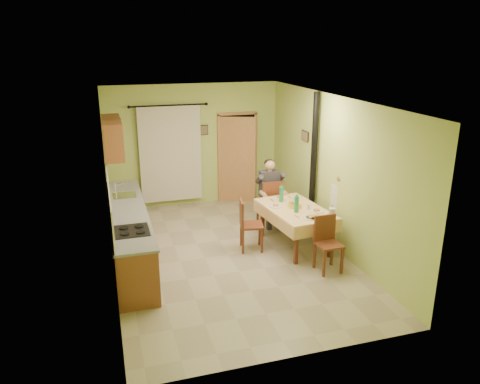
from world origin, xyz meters
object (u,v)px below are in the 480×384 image
object	(u,v)px
dining_table	(295,227)
man_right	(343,202)
chair_far	(270,212)
stove_flue	(312,183)
chair_right	(342,231)
chair_left	(251,235)
man_far	(270,185)
chair_near	(328,255)

from	to	relation	value
dining_table	man_right	bearing A→B (deg)	-23.38
chair_far	stove_flue	distance (m)	1.14
chair_far	chair_right	distance (m)	1.65
chair_left	man_far	bearing A→B (deg)	155.14
stove_flue	dining_table	bearing A→B (deg)	-136.39
stove_flue	chair_near	bearing A→B (deg)	-105.41
chair_left	stove_flue	world-z (taller)	stove_flue
dining_table	man_right	size ratio (longest dim) A/B	1.23
chair_far	dining_table	bearing A→B (deg)	-83.79
dining_table	chair_left	world-z (taller)	chair_left
dining_table	chair_left	distance (m)	0.85
dining_table	chair_right	size ratio (longest dim) A/B	1.84
chair_far	chair_right	bearing A→B (deg)	-53.65
man_right	dining_table	bearing A→B (deg)	59.93
man_far	man_right	xyz separation A→B (m)	(0.94, -1.37, 0.00)
man_far	stove_flue	xyz separation A→B (m)	(0.70, -0.54, 0.15)
chair_right	chair_left	distance (m)	1.73
chair_left	stove_flue	distance (m)	1.68
dining_table	chair_right	distance (m)	0.89
man_far	stove_flue	distance (m)	0.89
chair_left	stove_flue	bearing A→B (deg)	119.60
chair_far	chair_near	size ratio (longest dim) A/B	1.06
dining_table	chair_far	size ratio (longest dim) A/B	1.69
man_far	dining_table	bearing A→B (deg)	-83.88
man_right	chair_near	bearing A→B (deg)	126.60
dining_table	man_far	bearing A→B (deg)	88.37
man_far	man_right	world-z (taller)	same
chair_right	man_far	size ratio (longest dim) A/B	0.67
dining_table	chair_right	world-z (taller)	chair_right
chair_far	chair_near	bearing A→B (deg)	-82.50
chair_far	chair_right	size ratio (longest dim) A/B	1.09
stove_flue	chair_left	bearing A→B (deg)	-161.63
chair_far	chair_right	xyz separation A→B (m)	(0.95, -1.35, -0.00)
chair_near	stove_flue	bearing A→B (deg)	-107.40
dining_table	chair_near	size ratio (longest dim) A/B	1.80
dining_table	man_right	world-z (taller)	man_right
stove_flue	man_far	bearing A→B (deg)	142.18
chair_right	stove_flue	xyz separation A→B (m)	(-0.25, 0.82, 0.74)
chair_right	man_far	distance (m)	1.76
dining_table	man_far	world-z (taller)	man_far
man_far	stove_flue	size ratio (longest dim) A/B	0.50
chair_far	chair_near	xyz separation A→B (m)	(0.24, -2.18, -0.00)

